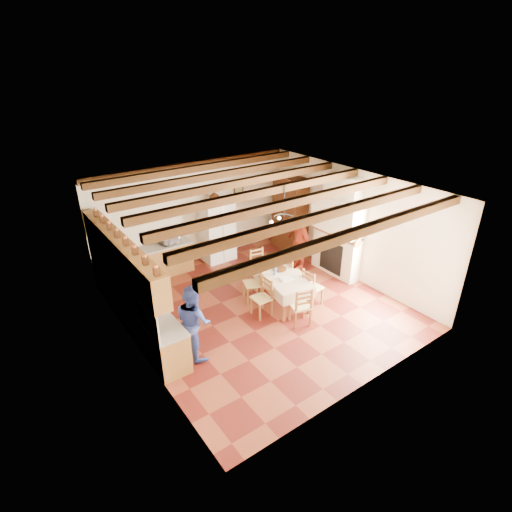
% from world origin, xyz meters
% --- Properties ---
extents(floor, '(6.00, 6.50, 0.02)m').
position_xyz_m(floor, '(0.00, 0.00, -0.01)').
color(floor, '#501510').
rests_on(floor, ground).
extents(ceiling, '(6.00, 6.50, 0.02)m').
position_xyz_m(ceiling, '(0.00, 0.00, 3.01)').
color(ceiling, white).
rests_on(ceiling, ground).
extents(wall_back, '(6.00, 0.02, 3.00)m').
position_xyz_m(wall_back, '(0.00, 3.26, 1.50)').
color(wall_back, beige).
rests_on(wall_back, ground).
extents(wall_front, '(6.00, 0.02, 3.00)m').
position_xyz_m(wall_front, '(0.00, -3.26, 1.50)').
color(wall_front, beige).
rests_on(wall_front, ground).
extents(wall_left, '(0.02, 6.50, 3.00)m').
position_xyz_m(wall_left, '(-3.01, 0.00, 1.50)').
color(wall_left, beige).
rests_on(wall_left, ground).
extents(wall_right, '(0.02, 6.50, 3.00)m').
position_xyz_m(wall_right, '(3.01, 0.00, 1.50)').
color(wall_right, beige).
rests_on(wall_right, ground).
extents(ceiling_beams, '(6.00, 6.30, 0.16)m').
position_xyz_m(ceiling_beams, '(0.00, 0.00, 2.91)').
color(ceiling_beams, '#322210').
rests_on(ceiling_beams, ground).
extents(lower_cabinets_left, '(0.60, 4.30, 0.86)m').
position_xyz_m(lower_cabinets_left, '(-2.70, 1.05, 0.43)').
color(lower_cabinets_left, brown).
rests_on(lower_cabinets_left, ground).
extents(lower_cabinets_back, '(2.30, 0.60, 0.86)m').
position_xyz_m(lower_cabinets_back, '(-1.55, 2.95, 0.43)').
color(lower_cabinets_back, brown).
rests_on(lower_cabinets_back, ground).
extents(countertop_left, '(0.62, 4.30, 0.04)m').
position_xyz_m(countertop_left, '(-2.70, 1.05, 0.88)').
color(countertop_left, slate).
rests_on(countertop_left, lower_cabinets_left).
extents(countertop_back, '(2.34, 0.62, 0.04)m').
position_xyz_m(countertop_back, '(-1.55, 2.95, 0.88)').
color(countertop_back, slate).
rests_on(countertop_back, lower_cabinets_back).
extents(backsplash_left, '(0.03, 4.30, 0.60)m').
position_xyz_m(backsplash_left, '(-2.98, 1.05, 1.20)').
color(backsplash_left, beige).
rests_on(backsplash_left, ground).
extents(backsplash_back, '(2.30, 0.03, 0.60)m').
position_xyz_m(backsplash_back, '(-1.55, 3.23, 1.20)').
color(backsplash_back, beige).
rests_on(backsplash_back, ground).
extents(upper_cabinets, '(0.35, 4.20, 0.70)m').
position_xyz_m(upper_cabinets, '(-2.83, 1.05, 1.85)').
color(upper_cabinets, brown).
rests_on(upper_cabinets, ground).
extents(fireplace, '(0.56, 1.60, 2.80)m').
position_xyz_m(fireplace, '(2.72, 0.20, 1.40)').
color(fireplace, beige).
rests_on(fireplace, ground).
extents(wall_picture, '(0.34, 0.03, 0.42)m').
position_xyz_m(wall_picture, '(1.55, 3.23, 1.85)').
color(wall_picture, black).
rests_on(wall_picture, ground).
extents(refrigerator, '(0.92, 0.76, 1.83)m').
position_xyz_m(refrigerator, '(0.55, 2.93, 0.92)').
color(refrigerator, silver).
rests_on(refrigerator, floor).
extents(hutch, '(0.65, 1.35, 2.37)m').
position_xyz_m(hutch, '(2.75, 2.20, 1.19)').
color(hutch, '#3A180E').
rests_on(hutch, floor).
extents(dining_table, '(1.15, 1.83, 0.75)m').
position_xyz_m(dining_table, '(0.59, -0.10, 0.67)').
color(dining_table, silver).
rests_on(dining_table, floor).
extents(chandelier, '(0.47, 0.47, 0.03)m').
position_xyz_m(chandelier, '(0.59, -0.10, 2.25)').
color(chandelier, black).
rests_on(chandelier, ground).
extents(chair_left_near, '(0.40, 0.42, 0.96)m').
position_xyz_m(chair_left_near, '(-0.17, -0.29, 0.48)').
color(chair_left_near, brown).
rests_on(chair_left_near, floor).
extents(chair_left_far, '(0.52, 0.53, 0.96)m').
position_xyz_m(chair_left_far, '(0.05, 0.39, 0.48)').
color(chair_left_far, brown).
rests_on(chair_left_far, floor).
extents(chair_right_near, '(0.43, 0.44, 0.96)m').
position_xyz_m(chair_right_near, '(1.15, -0.61, 0.48)').
color(chair_right_near, brown).
rests_on(chair_right_near, floor).
extents(chair_right_far, '(0.49, 0.51, 0.96)m').
position_xyz_m(chair_right_far, '(1.25, 0.17, 0.48)').
color(chair_right_far, brown).
rests_on(chair_right_far, floor).
extents(chair_end_near, '(0.52, 0.51, 0.96)m').
position_xyz_m(chair_end_near, '(0.35, -1.07, 0.48)').
color(chair_end_near, brown).
rests_on(chair_end_near, floor).
extents(chair_end_far, '(0.48, 0.46, 0.96)m').
position_xyz_m(chair_end_far, '(0.71, 1.00, 0.48)').
color(chair_end_far, brown).
rests_on(chair_end_far, floor).
extents(person_man, '(0.40, 0.60, 1.63)m').
position_xyz_m(person_man, '(-2.38, 0.42, 0.81)').
color(person_man, beige).
rests_on(person_man, floor).
extents(person_woman_blue, '(0.65, 0.81, 1.60)m').
position_xyz_m(person_woman_blue, '(-2.09, -0.62, 0.80)').
color(person_woman_blue, '#2D3F91').
rests_on(person_woman_blue, floor).
extents(person_woman_red, '(0.42, 0.95, 1.60)m').
position_xyz_m(person_woman_red, '(2.15, 1.05, 0.80)').
color(person_woman_red, '#AB341E').
rests_on(person_woman_red, floor).
extents(microwave, '(0.57, 0.43, 0.29)m').
position_xyz_m(microwave, '(-0.95, 2.95, 1.04)').
color(microwave, silver).
rests_on(microwave, countertop_back).
extents(fridge_vase, '(0.35, 0.35, 0.31)m').
position_xyz_m(fridge_vase, '(0.53, 2.93, 1.99)').
color(fridge_vase, '#3A180E').
rests_on(fridge_vase, refrigerator).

